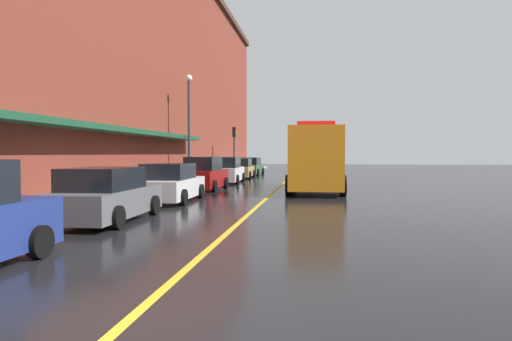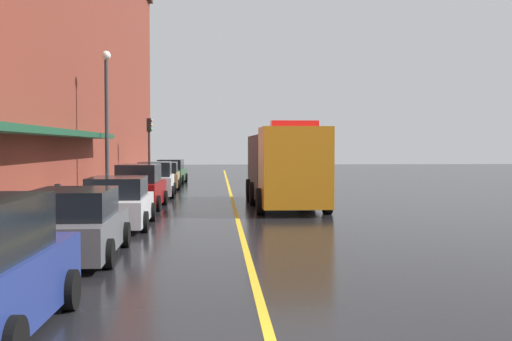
% 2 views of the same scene
% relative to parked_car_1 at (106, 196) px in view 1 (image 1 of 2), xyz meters
% --- Properties ---
extents(ground_plane, '(112.00, 112.00, 0.00)m').
position_rel_parked_car_1_xyz_m(ground_plane, '(3.98, 17.20, -0.76)').
color(ground_plane, black).
extents(sidewalk_left, '(2.40, 70.00, 0.15)m').
position_rel_parked_car_1_xyz_m(sidewalk_left, '(-2.22, 17.20, -0.68)').
color(sidewalk_left, '#ADA8A0').
rests_on(sidewalk_left, ground).
extents(lane_center_stripe, '(0.16, 70.00, 0.01)m').
position_rel_parked_car_1_xyz_m(lane_center_stripe, '(3.98, 17.20, -0.75)').
color(lane_center_stripe, gold).
rests_on(lane_center_stripe, ground).
extents(brick_building_left, '(10.74, 64.00, 17.29)m').
position_rel_parked_car_1_xyz_m(brick_building_left, '(-8.20, 16.19, 7.90)').
color(brick_building_left, maroon).
rests_on(brick_building_left, ground).
extents(parked_car_1, '(2.21, 4.63, 1.60)m').
position_rel_parked_car_1_xyz_m(parked_car_1, '(0.00, 0.00, 0.00)').
color(parked_car_1, '#595B60').
rests_on(parked_car_1, ground).
extents(parked_car_2, '(2.19, 4.60, 1.61)m').
position_rel_parked_car_1_xyz_m(parked_car_2, '(0.13, 5.50, 0.00)').
color(parked_car_2, silver).
rests_on(parked_car_2, ground).
extents(parked_car_3, '(2.06, 4.25, 1.84)m').
position_rel_parked_car_1_xyz_m(parked_car_3, '(0.05, 11.47, 0.10)').
color(parked_car_3, maroon).
rests_on(parked_car_3, ground).
extents(parked_car_4, '(2.11, 4.83, 1.78)m').
position_rel_parked_car_1_xyz_m(parked_car_4, '(0.12, 17.47, 0.07)').
color(parked_car_4, silver).
rests_on(parked_car_4, ground).
extents(parked_car_5, '(2.22, 4.52, 1.62)m').
position_rel_parked_car_1_xyz_m(parked_car_5, '(-0.00, 23.31, 0.01)').
color(parked_car_5, '#A5844C').
rests_on(parked_car_5, ground).
extents(parked_car_6, '(2.12, 4.67, 1.66)m').
position_rel_parked_car_1_xyz_m(parked_car_6, '(0.07, 28.86, 0.02)').
color(parked_car_6, '#2D5133').
rests_on(parked_car_6, ground).
extents(utility_truck, '(2.95, 9.35, 3.54)m').
position_rel_parked_car_1_xyz_m(utility_truck, '(6.13, 12.08, 0.93)').
color(utility_truck, orange).
rests_on(utility_truck, ground).
extents(parking_meter_0, '(0.14, 0.18, 1.33)m').
position_rel_parked_car_1_xyz_m(parking_meter_0, '(-1.37, 16.34, 0.30)').
color(parking_meter_0, '#4C4C51').
rests_on(parking_meter_0, sidewalk_left).
extents(parking_meter_1, '(0.14, 0.18, 1.33)m').
position_rel_parked_car_1_xyz_m(parking_meter_1, '(-1.37, 3.90, 0.30)').
color(parking_meter_1, '#4C4C51').
rests_on(parking_meter_1, sidewalk_left).
extents(parking_meter_2, '(0.14, 0.18, 1.33)m').
position_rel_parked_car_1_xyz_m(parking_meter_2, '(-1.37, 23.19, 0.30)').
color(parking_meter_2, '#4C4C51').
rests_on(parking_meter_2, sidewalk_left).
extents(street_lamp_left, '(0.44, 0.44, 6.94)m').
position_rel_parked_car_1_xyz_m(street_lamp_left, '(-1.97, 15.45, 3.64)').
color(street_lamp_left, '#33383D').
rests_on(street_lamp_left, sidewalk_left).
extents(traffic_light_near, '(0.38, 0.36, 4.30)m').
position_rel_parked_car_1_xyz_m(traffic_light_near, '(-1.30, 27.70, 2.40)').
color(traffic_light_near, '#232326').
rests_on(traffic_light_near, sidewalk_left).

